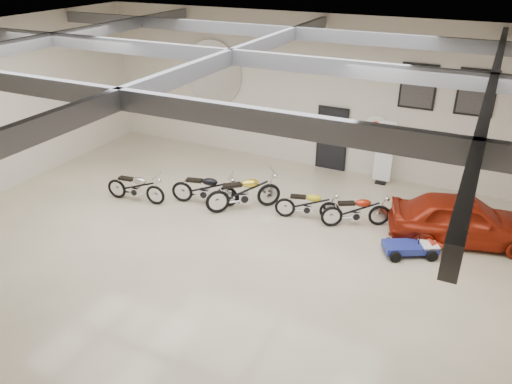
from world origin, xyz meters
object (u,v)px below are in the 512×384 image
at_px(motorcycle_silver, 135,186).
at_px(motorcycle_yellow, 307,204).
at_px(banner_stand, 384,154).
at_px(go_kart, 416,244).
at_px(vintage_car, 464,219).
at_px(motorcycle_gold, 244,192).
at_px(motorcycle_black, 204,188).
at_px(motorcycle_red, 356,210).

height_order(motorcycle_silver, motorcycle_yellow, motorcycle_silver).
height_order(banner_stand, go_kart, banner_stand).
distance_m(banner_stand, motorcycle_silver, 7.64).
relative_size(motorcycle_silver, go_kart, 1.17).
bearing_deg(vintage_car, motorcycle_silver, 87.10).
distance_m(motorcycle_gold, vintage_car, 5.85).
xyz_separation_m(banner_stand, motorcycle_black, (-4.32, -3.65, -0.50)).
distance_m(motorcycle_black, go_kart, 6.03).
relative_size(motorcycle_gold, vintage_car, 0.59).
xyz_separation_m(motorcycle_silver, vintage_car, (8.87, 1.85, 0.14)).
xyz_separation_m(motorcycle_gold, motorcycle_red, (3.14, 0.47, -0.08)).
bearing_deg(motorcycle_black, vintage_car, -4.14).
bearing_deg(motorcycle_black, banner_stand, 26.96).
height_order(motorcycle_gold, go_kart, motorcycle_gold).
relative_size(go_kart, vintage_car, 0.44).
height_order(motorcycle_silver, vintage_car, vintage_car).
height_order(motorcycle_black, motorcycle_gold, motorcycle_gold).
xyz_separation_m(motorcycle_red, go_kart, (1.71, -0.73, -0.19)).
bearing_deg(motorcycle_silver, motorcycle_black, 13.85).
bearing_deg(motorcycle_silver, motorcycle_gold, 9.78).
xyz_separation_m(motorcycle_gold, vintage_car, (5.78, 0.92, 0.06)).
height_order(motorcycle_red, go_kart, motorcycle_red).
bearing_deg(motorcycle_silver, vintage_car, 4.80).
relative_size(banner_stand, go_kart, 1.27).
height_order(motorcycle_black, go_kart, motorcycle_black).
xyz_separation_m(banner_stand, vintage_car, (2.64, -2.53, -0.39)).
height_order(motorcycle_yellow, vintage_car, vintage_car).
height_order(go_kart, vintage_car, vintage_car).
distance_m(motorcycle_silver, motorcycle_black, 2.05).
relative_size(motorcycle_black, vintage_car, 0.54).
bearing_deg(motorcycle_yellow, banner_stand, 52.00).
bearing_deg(motorcycle_red, banner_stand, 61.09).
relative_size(banner_stand, vintage_car, 0.56).
bearing_deg(go_kart, motorcycle_black, 150.67).
xyz_separation_m(motorcycle_silver, motorcycle_yellow, (4.93, 1.21, -0.02)).
bearing_deg(motorcycle_red, motorcycle_silver, 163.82).
relative_size(motorcycle_black, motorcycle_gold, 0.91).
relative_size(banner_stand, motorcycle_yellow, 1.14).
height_order(banner_stand, motorcycle_red, banner_stand).
bearing_deg(motorcycle_silver, go_kart, -2.12).
xyz_separation_m(motorcycle_silver, go_kart, (7.95, 0.67, -0.19)).
bearing_deg(go_kart, motorcycle_yellow, 141.19).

